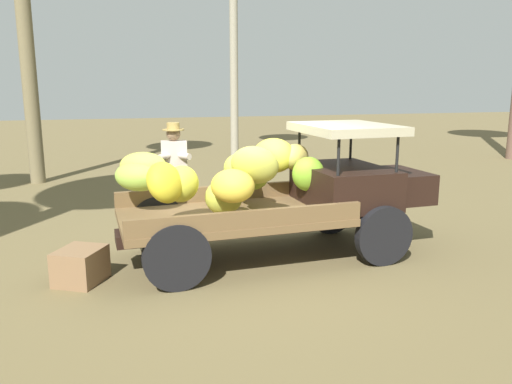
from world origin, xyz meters
name	(u,v)px	position (x,y,z in m)	size (l,w,h in m)	color
ground_plane	(250,255)	(0.00, 0.00, 0.00)	(60.00, 60.00, 0.00)	brown
truck	(283,190)	(0.47, -0.08, 0.95)	(4.58, 2.01, 1.85)	black
farmer	(175,172)	(-0.89, 1.33, 1.04)	(0.53, 0.47, 1.81)	#B8B29F
wooden_crate	(80,266)	(-2.27, -0.44, 0.21)	(0.58, 0.50, 0.43)	brown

